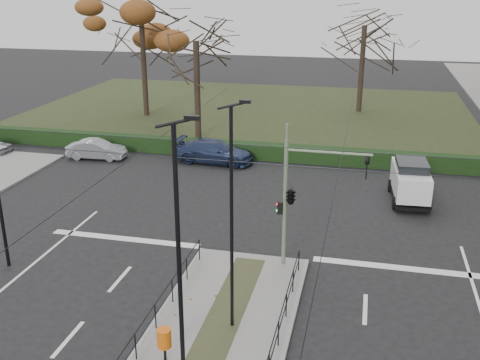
% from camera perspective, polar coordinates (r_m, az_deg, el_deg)
% --- Properties ---
extents(ground, '(140.00, 140.00, 0.00)m').
position_cam_1_polar(ground, '(19.73, -1.73, -14.36)').
color(ground, black).
rests_on(ground, ground).
extents(park, '(38.00, 26.00, 0.10)m').
position_cam_1_polar(park, '(50.09, 0.94, 7.04)').
color(park, '#242C16').
rests_on(park, ground).
extents(hedge, '(38.00, 1.00, 1.00)m').
position_cam_1_polar(hedge, '(37.39, -3.40, 3.30)').
color(hedge, black).
rests_on(hedge, ground).
extents(median_railing, '(4.14, 13.24, 0.92)m').
position_cam_1_polar(median_railing, '(17.13, -4.06, -16.38)').
color(median_railing, black).
rests_on(median_railing, median_island).
extents(catenary, '(20.00, 34.00, 6.00)m').
position_cam_1_polar(catenary, '(19.47, -0.62, -3.36)').
color(catenary, black).
rests_on(catenary, ground).
extents(traffic_light, '(3.58, 2.00, 5.22)m').
position_cam_1_polar(traffic_light, '(21.91, 5.39, -1.43)').
color(traffic_light, slate).
rests_on(traffic_light, median_island).
extents(litter_bin, '(0.43, 0.43, 1.11)m').
position_cam_1_polar(litter_bin, '(17.57, -7.71, -15.67)').
color(litter_bin, black).
rests_on(litter_bin, median_island).
extents(streetlamp_median_near, '(0.67, 0.14, 8.07)m').
position_cam_1_polar(streetlamp_median_near, '(14.13, -6.10, -9.24)').
color(streetlamp_median_near, black).
rests_on(streetlamp_median_near, median_island).
extents(streetlamp_median_far, '(0.64, 0.13, 7.65)m').
position_cam_1_polar(streetlamp_median_far, '(17.49, -0.81, -3.96)').
color(streetlamp_median_far, black).
rests_on(streetlamp_median_far, median_island).
extents(parked_car_second, '(3.88, 1.64, 1.25)m').
position_cam_1_polar(parked_car_second, '(37.68, -14.36, 3.03)').
color(parked_car_second, '#999BA0').
rests_on(parked_car_second, ground).
extents(parked_car_third, '(5.16, 2.38, 1.46)m').
position_cam_1_polar(parked_car_third, '(35.76, -2.62, 2.93)').
color(parked_car_third, '#212D4F').
rests_on(parked_car_third, ground).
extents(white_van, '(2.08, 4.14, 2.22)m').
position_cam_1_polar(white_van, '(30.64, 16.91, 0.01)').
color(white_van, silver).
rests_on(white_van, ground).
extents(rust_tree, '(9.65, 9.65, 11.10)m').
position_cam_1_polar(rust_tree, '(47.88, -10.04, 16.43)').
color(rust_tree, black).
rests_on(rust_tree, park).
extents(bare_tree_center, '(7.96, 7.96, 9.72)m').
position_cam_1_polar(bare_tree_center, '(49.82, 12.51, 14.48)').
color(bare_tree_center, black).
rests_on(bare_tree_center, park).
extents(bare_tree_near, '(5.78, 5.78, 9.19)m').
position_cam_1_polar(bare_tree_near, '(40.27, -4.48, 13.18)').
color(bare_tree_near, black).
rests_on(bare_tree_near, park).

